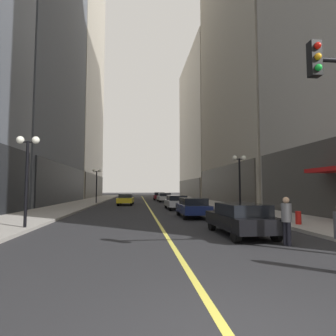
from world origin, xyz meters
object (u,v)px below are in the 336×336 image
at_px(car_white, 164,197).
at_px(street_lamp_left_far, 97,178).
at_px(car_navy, 193,207).
at_px(fire_hydrant_right, 298,219).
at_px(car_silver, 176,202).
at_px(street_lamp_right_mid, 239,171).
at_px(pedestrian_in_grey_suit, 287,217).
at_px(car_black, 241,218).
at_px(car_yellow, 126,199).
at_px(street_lamp_left_near, 27,161).
at_px(car_maroon, 159,196).

distance_m(car_white, street_lamp_left_far, 10.46).
relative_size(car_navy, fire_hydrant_right, 5.12).
bearing_deg(car_navy, car_white, 89.43).
distance_m(car_silver, street_lamp_right_mid, 7.55).
bearing_deg(pedestrian_in_grey_suit, car_white, 92.08).
bearing_deg(car_navy, car_silver, 90.62).
xyz_separation_m(car_silver, pedestrian_in_grey_suit, (1.46, -16.88, 0.24)).
relative_size(car_black, fire_hydrant_right, 5.41).
bearing_deg(car_black, car_yellow, 103.99).
relative_size(pedestrian_in_grey_suit, street_lamp_left_far, 0.37).
height_order(car_black, pedestrian_in_grey_suit, pedestrian_in_grey_suit).
bearing_deg(car_black, street_lamp_left_near, 165.32).
bearing_deg(pedestrian_in_grey_suit, car_black, 111.34).
distance_m(street_lamp_left_far, street_lamp_right_mid, 20.84).
bearing_deg(car_black, car_maroon, 90.80).
distance_m(car_black, street_lamp_left_near, 10.11).
height_order(car_black, street_lamp_left_near, street_lamp_left_near).
height_order(car_navy, car_yellow, same).
height_order(car_silver, car_maroon, same).
relative_size(car_black, pedestrian_in_grey_suit, 2.62).
bearing_deg(street_lamp_left_far, car_black, -69.48).
xyz_separation_m(car_silver, street_lamp_right_mid, (3.96, -5.90, 2.54)).
bearing_deg(car_maroon, street_lamp_right_mid, -82.13).
xyz_separation_m(car_black, street_lamp_left_far, (-9.47, 25.30, 2.54)).
xyz_separation_m(car_yellow, car_maroon, (5.10, 14.16, 0.00)).
relative_size(car_navy, pedestrian_in_grey_suit, 2.47).
xyz_separation_m(car_navy, street_lamp_right_mid, (3.88, 1.52, 2.54)).
relative_size(car_navy, car_yellow, 0.96).
bearing_deg(car_maroon, car_white, -88.42).
xyz_separation_m(car_maroon, fire_hydrant_right, (4.35, -34.57, -0.32)).
height_order(pedestrian_in_grey_suit, street_lamp_left_near, street_lamp_left_near).
distance_m(car_black, street_lamp_left_far, 27.13).
distance_m(car_navy, car_white, 22.37).
xyz_separation_m(car_yellow, fire_hydrant_right, (9.45, -20.40, -0.32)).
bearing_deg(street_lamp_left_near, car_yellow, 79.14).
height_order(car_navy, pedestrian_in_grey_suit, pedestrian_in_grey_suit).
relative_size(car_yellow, pedestrian_in_grey_suit, 2.58).
bearing_deg(car_white, car_yellow, -126.50).
bearing_deg(car_silver, car_black, -87.57).
relative_size(car_yellow, car_maroon, 0.92).
distance_m(car_black, car_yellow, 23.23).
relative_size(car_white, car_maroon, 0.92).
bearing_deg(street_lamp_left_far, pedestrian_in_grey_suit, -69.42).
bearing_deg(fire_hydrant_right, car_yellow, 114.86).
relative_size(car_yellow, street_lamp_left_far, 0.96).
bearing_deg(street_lamp_right_mid, street_lamp_left_near, -153.55).
bearing_deg(street_lamp_left_near, car_white, 71.43).
distance_m(car_black, car_silver, 14.76).
relative_size(car_navy, car_white, 0.96).
xyz_separation_m(car_white, fire_hydrant_right, (4.16, -27.56, -0.32)).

